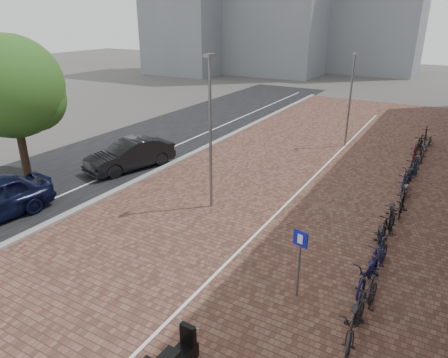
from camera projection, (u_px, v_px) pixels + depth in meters
ground at (127, 281)px, 12.57m from camera, size 140.00×140.00×0.00m
plaza_brick at (315, 172)px, 21.31m from camera, size 14.50×42.00×0.04m
street_asphalt at (149, 142)px, 26.39m from camera, size 8.00×50.00×0.03m
curb at (200, 150)px, 24.57m from camera, size 0.35×42.00×0.14m
lane_line at (175, 146)px, 25.46m from camera, size 0.12×44.00×0.00m
parking_line at (318, 172)px, 21.20m from camera, size 0.10×30.00×0.00m
car_dark at (130, 155)px, 21.51m from camera, size 2.97×5.03×1.57m
parking_sign at (300, 255)px, 11.33m from camera, size 0.45×0.17×2.17m
lamp_near at (210, 136)px, 16.33m from camera, size 0.12×0.12×6.21m
lamp_far at (350, 102)px, 24.52m from camera, size 0.12×0.12×5.53m
street_tree at (16, 90)px, 18.95m from camera, size 4.75×4.75×6.90m
bike_row at (405, 189)px, 17.95m from camera, size 1.25×21.45×1.05m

